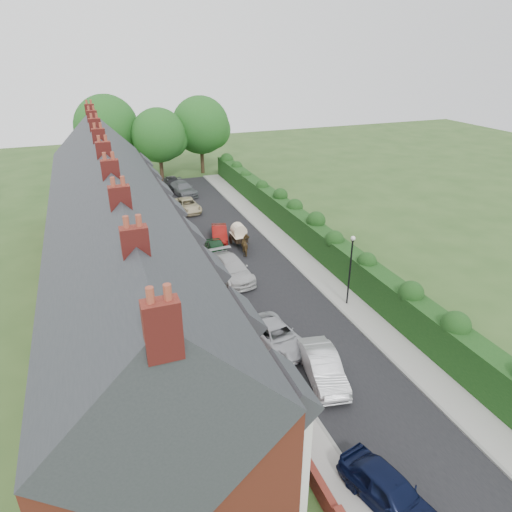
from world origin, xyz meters
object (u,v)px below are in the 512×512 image
at_px(car_grey, 183,189).
at_px(car_silver_b, 277,336).
at_px(car_red, 219,233).
at_px(horse_cart, 239,233).
at_px(car_navy, 389,491).
at_px(lamppost, 351,262).
at_px(car_white, 232,269).
at_px(car_black, 173,184).
at_px(horse, 246,246).
at_px(car_beige, 187,205).
at_px(car_silver_a, 323,367).
at_px(car_green, 217,251).

bearing_deg(car_grey, car_silver_b, -103.95).
height_order(car_red, horse_cart, horse_cart).
xyz_separation_m(car_grey, horse_cart, (1.46, -16.64, 0.42)).
relative_size(car_navy, car_grey, 0.85).
relative_size(lamppost, car_white, 0.95).
distance_m(car_red, car_grey, 14.80).
bearing_deg(car_black, horse, -83.22).
bearing_deg(car_white, lamppost, -51.07).
height_order(car_navy, car_white, car_white).
xyz_separation_m(car_beige, horse_cart, (2.23, -10.70, 0.52)).
bearing_deg(car_beige, horse_cart, -82.46).
height_order(lamppost, horse, lamppost).
height_order(car_silver_a, car_silver_b, car_silver_a).
bearing_deg(car_white, car_grey, 82.74).
distance_m(car_navy, car_grey, 42.82).
height_order(car_silver_b, horse, horse).
height_order(car_beige, car_grey, car_grey).
bearing_deg(car_green, car_white, -80.24).
height_order(car_beige, horse, horse).
distance_m(car_silver_a, car_silver_b, 3.82).
bearing_deg(car_silver_b, lamppost, 13.17).
bearing_deg(horse_cart, car_black, 96.57).
height_order(car_silver_b, car_red, car_silver_b).
xyz_separation_m(car_navy, horse_cart, (2.67, 26.16, 0.42)).
bearing_deg(horse_cart, lamppost, -73.21).
height_order(car_green, car_grey, car_grey).
height_order(car_white, car_red, car_white).
height_order(car_white, car_green, car_white).
relative_size(car_green, car_red, 1.11).
relative_size(lamppost, car_silver_a, 1.09).
height_order(car_green, car_black, car_black).
distance_m(car_white, car_red, 7.70).
height_order(car_silver_a, car_grey, car_silver_a).
height_order(car_grey, horse_cart, horse_cart).
relative_size(lamppost, car_grey, 0.99).
distance_m(car_beige, car_grey, 5.99).
xyz_separation_m(car_green, horse, (2.67, 0.13, 0.05)).
bearing_deg(car_white, car_beige, 84.45).
bearing_deg(lamppost, car_white, 133.46).
height_order(car_green, car_red, car_green).
bearing_deg(car_red, car_silver_a, -77.42).
bearing_deg(car_beige, car_navy, -94.93).
relative_size(lamppost, horse, 2.79).
xyz_separation_m(car_silver_a, car_black, (-0.65, 37.64, 0.02)).
bearing_deg(car_green, car_silver_a, -78.60).
xyz_separation_m(car_navy, car_red, (1.40, 28.00, -0.12)).
xyz_separation_m(car_black, horse_cart, (2.19, -19.03, 0.38)).
distance_m(car_silver_b, horse, 13.24).
bearing_deg(car_navy, car_grey, 74.59).
relative_size(car_white, horse_cart, 1.91).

